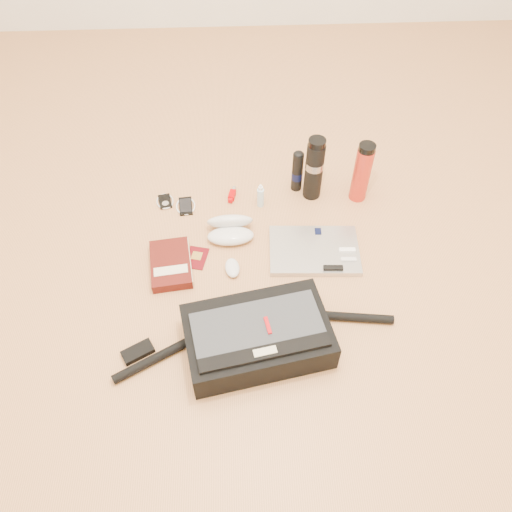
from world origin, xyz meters
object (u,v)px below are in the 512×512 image
at_px(book, 171,264).
at_px(thermos_red, 362,173).
at_px(messenger_bag, 257,336).
at_px(thermos_black, 314,169).
at_px(laptop, 315,251).

xyz_separation_m(book, thermos_red, (0.78, 0.36, 0.12)).
height_order(book, thermos_red, thermos_red).
distance_m(messenger_bag, thermos_black, 0.79).
bearing_deg(book, laptop, -2.03).
bearing_deg(laptop, book, -172.14).
bearing_deg(messenger_bag, book, 120.42).
relative_size(laptop, thermos_red, 1.30).
bearing_deg(thermos_red, messenger_bag, -123.58).
relative_size(messenger_bag, laptop, 2.68).
bearing_deg(book, thermos_red, 17.40).
bearing_deg(messenger_bag, thermos_black, 58.64).
bearing_deg(messenger_bag, thermos_red, 45.55).
xyz_separation_m(book, thermos_black, (0.59, 0.38, 0.13)).
xyz_separation_m(laptop, thermos_black, (0.03, 0.33, 0.14)).
height_order(laptop, book, book).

